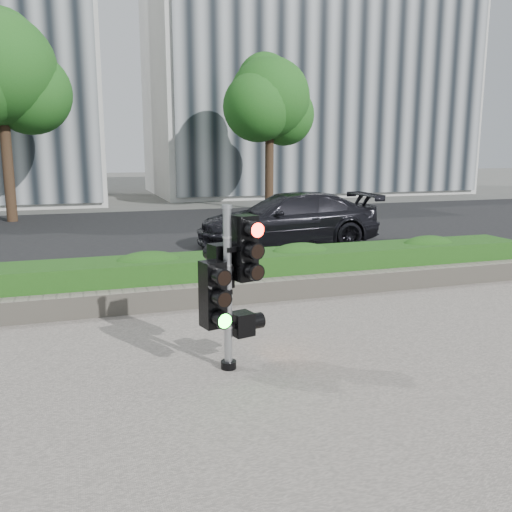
% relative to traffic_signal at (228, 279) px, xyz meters
% --- Properties ---
extents(ground, '(120.00, 120.00, 0.00)m').
position_rel_traffic_signal_xyz_m(ground, '(0.71, 0.66, -1.06)').
color(ground, '#51514C').
rests_on(ground, ground).
extents(sidewalk, '(16.00, 11.00, 0.03)m').
position_rel_traffic_signal_xyz_m(sidewalk, '(0.71, -1.84, -1.04)').
color(sidewalk, '#9E9389').
rests_on(sidewalk, ground).
extents(road, '(60.00, 13.00, 0.02)m').
position_rel_traffic_signal_xyz_m(road, '(0.71, 10.66, -1.05)').
color(road, black).
rests_on(road, ground).
extents(curb, '(60.00, 0.25, 0.12)m').
position_rel_traffic_signal_xyz_m(curb, '(0.71, 3.81, -1.00)').
color(curb, gray).
rests_on(curb, ground).
extents(stone_wall, '(12.00, 0.32, 0.34)m').
position_rel_traffic_signal_xyz_m(stone_wall, '(0.71, 2.56, -0.86)').
color(stone_wall, gray).
rests_on(stone_wall, sidewalk).
extents(hedge, '(12.00, 1.00, 0.68)m').
position_rel_traffic_signal_xyz_m(hedge, '(0.71, 3.21, -0.69)').
color(hedge, '#398328').
rests_on(hedge, sidewalk).
extents(building_right, '(18.00, 10.00, 12.00)m').
position_rel_traffic_signal_xyz_m(building_right, '(11.71, 25.66, 4.94)').
color(building_right, '#B7B7B2').
rests_on(building_right, ground).
extents(tree_left, '(4.61, 4.03, 7.34)m').
position_rel_traffic_signal_xyz_m(tree_left, '(-3.81, 15.22, 3.99)').
color(tree_left, black).
rests_on(tree_left, ground).
extents(tree_right, '(4.10, 3.58, 6.53)m').
position_rel_traffic_signal_xyz_m(tree_right, '(6.19, 16.21, 3.42)').
color(tree_right, black).
rests_on(tree_right, ground).
extents(traffic_signal, '(0.68, 0.56, 1.86)m').
position_rel_traffic_signal_xyz_m(traffic_signal, '(0.00, 0.00, 0.00)').
color(traffic_signal, black).
rests_on(traffic_signal, sidewalk).
extents(car_dark, '(4.82, 2.08, 1.38)m').
position_rel_traffic_signal_xyz_m(car_dark, '(3.64, 7.45, -0.35)').
color(car_dark, black).
rests_on(car_dark, road).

